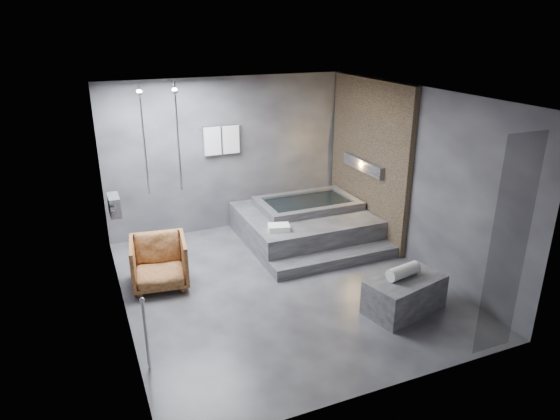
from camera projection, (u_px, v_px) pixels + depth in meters
name	position (u px, v px, depth m)	size (l,w,h in m)	color
room	(301.00, 166.00, 7.21)	(5.00, 5.04, 2.82)	#2B2B2D
tub_deck	(304.00, 225.00, 9.01)	(2.20, 2.00, 0.50)	#2F2F32
tub_step	(336.00, 259.00, 8.05)	(2.20, 0.36, 0.18)	#2F2F32
concrete_bench	(404.00, 294.00, 6.72)	(1.08, 0.59, 0.48)	#363739
driftwood_chair	(159.00, 263.00, 7.32)	(0.80, 0.82, 0.74)	#4F2B13
rolled_towel	(403.00, 271.00, 6.64)	(0.18, 0.18, 0.49)	white
deck_towel	(279.00, 228.00, 8.12)	(0.34, 0.25, 0.09)	white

